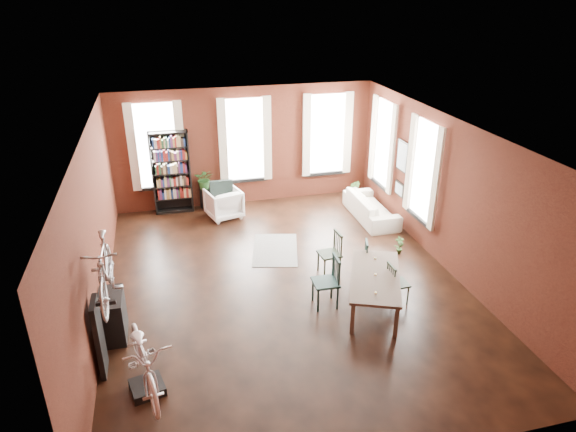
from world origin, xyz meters
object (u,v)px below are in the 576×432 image
object	(u,v)px
dining_table	(374,291)
console_table	(113,316)
bicycle_floor	(141,333)
bookshelf	(171,173)
dining_chair_c	(398,283)
cream_sofa	(371,203)
dining_chair_a	(325,282)
white_armchair	(224,202)
dining_chair_b	(329,254)
dining_chair_d	(374,260)
plant_stand	(207,198)
bike_trainer	(147,387)

from	to	relation	value
dining_table	console_table	size ratio (longest dim) A/B	2.44
bicycle_floor	bookshelf	bearing A→B (deg)	73.08
dining_chair_c	cream_sofa	size ratio (longest dim) A/B	0.39
dining_table	bicycle_floor	size ratio (longest dim) A/B	1.03
dining_table	cream_sofa	world-z (taller)	cream_sofa
dining_table	dining_chair_a	world-z (taller)	dining_chair_a
white_armchair	console_table	bearing A→B (deg)	45.58
white_armchair	dining_chair_a	bearing A→B (deg)	91.10
dining_chair_c	white_armchair	size ratio (longest dim) A/B	0.96
dining_chair_a	white_armchair	world-z (taller)	dining_chair_a
dining_table	console_table	xyz separation A→B (m)	(-4.72, 0.27, 0.07)
bookshelf	cream_sofa	xyz separation A→B (m)	(4.95, -1.70, -0.69)
dining_chair_a	dining_chair_b	size ratio (longest dim) A/B	1.08
dining_chair_d	bookshelf	distance (m)	5.95
dining_chair_b	bookshelf	world-z (taller)	bookshelf
dining_chair_c	plant_stand	size ratio (longest dim) A/B	1.46
dining_chair_d	bicycle_floor	size ratio (longest dim) A/B	0.44
bookshelf	plant_stand	bearing A→B (deg)	0.00
dining_chair_c	white_armchair	distance (m)	5.45
bookshelf	bike_trainer	bearing A→B (deg)	-96.31
dining_chair_b	white_armchair	size ratio (longest dim) A/B	1.09
dining_table	bookshelf	xyz separation A→B (m)	(-3.44, 5.47, 0.77)
dining_chair_b	dining_chair_d	xyz separation A→B (m)	(0.83, -0.39, -0.05)
dining_chair_a	dining_chair_b	distance (m)	1.19
dining_chair_b	dining_chair_d	size ratio (longest dim) A/B	1.12
dining_chair_c	plant_stand	distance (m)	6.24
dining_table	plant_stand	distance (m)	6.04
bike_trainer	dining_table	bearing A→B (deg)	16.82
white_armchair	bike_trainer	bearing A→B (deg)	56.63
dining_chair_c	bicycle_floor	size ratio (longest dim) A/B	0.43
console_table	bicycle_floor	bearing A→B (deg)	-70.27
dining_chair_a	bike_trainer	world-z (taller)	dining_chair_a
white_armchair	bike_trainer	world-z (taller)	white_armchair
cream_sofa	plant_stand	size ratio (longest dim) A/B	3.74
dining_chair_a	dining_chair_d	bearing A→B (deg)	120.67
dining_chair_a	console_table	size ratio (longest dim) A/B	1.26
dining_chair_d	bookshelf	bearing A→B (deg)	57.51
dining_chair_c	console_table	distance (m)	5.22
dining_table	dining_chair_c	xyz separation A→B (m)	(0.49, 0.03, 0.07)
bike_trainer	dining_chair_d	bearing A→B (deg)	25.97
dining_chair_c	plant_stand	world-z (taller)	dining_chair_c
dining_chair_a	bicycle_floor	bearing A→B (deg)	-63.20
bookshelf	bike_trainer	world-z (taller)	bookshelf
plant_stand	dining_chair_c	bearing A→B (deg)	-60.69
dining_chair_b	dining_chair_a	bearing A→B (deg)	-27.23
console_table	bicycle_floor	distance (m)	1.78
dining_chair_b	cream_sofa	bearing A→B (deg)	135.86
bookshelf	white_armchair	bearing A→B (deg)	-29.59
cream_sofa	plant_stand	distance (m)	4.42
dining_chair_a	dining_chair_c	world-z (taller)	dining_chair_a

